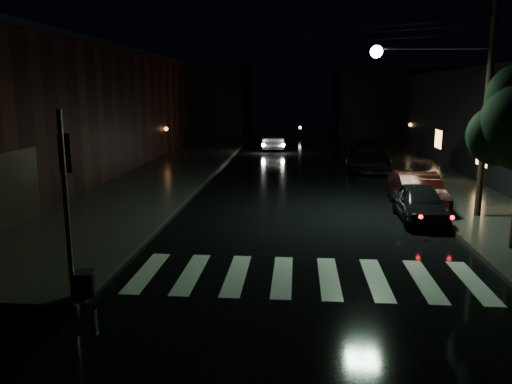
% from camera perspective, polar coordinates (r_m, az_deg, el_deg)
% --- Properties ---
extents(ground, '(120.00, 120.00, 0.00)m').
position_cam_1_polar(ground, '(12.97, -7.86, -10.02)').
color(ground, black).
rests_on(ground, ground).
extents(sidewalk_left, '(6.00, 44.00, 0.15)m').
position_cam_1_polar(sidewalk_left, '(27.30, -11.79, 1.44)').
color(sidewalk_left, '#282826').
rests_on(sidewalk_left, ground).
extents(sidewalk_right, '(4.00, 44.00, 0.15)m').
position_cam_1_polar(sidewalk_right, '(27.17, 20.18, 0.93)').
color(sidewalk_right, '#282826').
rests_on(sidewalk_right, ground).
extents(building_left, '(10.00, 36.00, 7.00)m').
position_cam_1_polar(building_left, '(31.45, -23.46, 8.33)').
color(building_left, black).
rests_on(building_left, ground).
extents(building_far_left, '(14.00, 10.00, 8.00)m').
position_cam_1_polar(building_far_left, '(58.17, -8.04, 10.68)').
color(building_far_left, black).
rests_on(building_far_left, ground).
extents(building_far_right, '(14.00, 10.00, 7.00)m').
position_cam_1_polar(building_far_right, '(57.88, 16.21, 9.85)').
color(building_far_right, black).
rests_on(building_far_right, ground).
extents(crosswalk, '(9.00, 3.00, 0.01)m').
position_cam_1_polar(crosswalk, '(13.14, 5.69, -9.63)').
color(crosswalk, beige).
rests_on(crosswalk, ground).
extents(signal_pole_corner, '(0.68, 0.61, 4.20)m').
position_cam_1_polar(signal_pole_corner, '(11.83, -19.85, -4.85)').
color(signal_pole_corner, slate).
rests_on(signal_pole_corner, ground).
extents(utility_pole, '(4.92, 0.44, 8.00)m').
position_cam_1_polar(utility_pole, '(19.73, 23.14, 10.21)').
color(utility_pole, black).
rests_on(utility_pole, ground).
extents(parked_car_a, '(1.68, 3.98, 1.35)m').
position_cam_1_polar(parked_car_a, '(19.37, 18.23, -1.18)').
color(parked_car_a, black).
rests_on(parked_car_a, ground).
extents(parked_car_b, '(1.63, 4.57, 1.50)m').
position_cam_1_polar(parked_car_b, '(21.19, 17.93, 0.11)').
color(parked_car_b, black).
rests_on(parked_car_b, ground).
extents(parked_car_c, '(2.26, 5.17, 1.48)m').
position_cam_1_polar(parked_car_c, '(31.07, 12.80, 3.84)').
color(parked_car_c, black).
rests_on(parked_car_c, ground).
extents(parked_car_d, '(3.20, 5.80, 1.54)m').
position_cam_1_polar(parked_car_d, '(31.29, 12.70, 3.95)').
color(parked_car_d, black).
rests_on(parked_car_d, ground).
extents(oncoming_car, '(1.89, 5.00, 1.63)m').
position_cam_1_polar(oncoming_car, '(41.04, 2.03, 6.03)').
color(oncoming_car, black).
rests_on(oncoming_car, ground).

